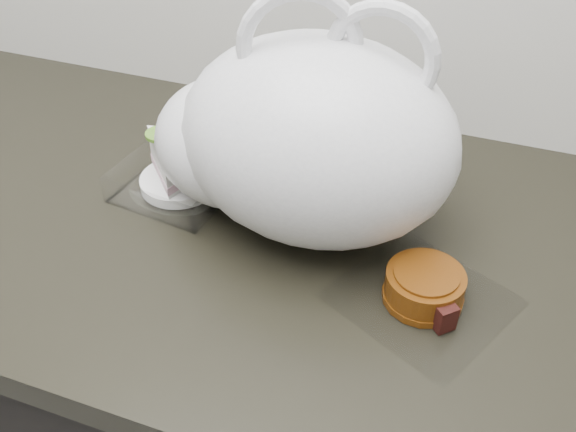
# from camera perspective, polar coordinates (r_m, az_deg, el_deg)

# --- Properties ---
(counter) EXTENTS (2.04, 0.64, 0.90)m
(counter) POSITION_cam_1_polar(r_m,az_deg,el_deg) (1.20, -4.36, -16.61)
(counter) COLOR black
(counter) RESTS_ON ground
(cake_tray) EXTENTS (0.17, 0.17, 0.12)m
(cake_tray) POSITION_cam_1_polar(r_m,az_deg,el_deg) (0.90, -9.76, 4.08)
(cake_tray) COLOR white
(cake_tray) RESTS_ON counter
(mooncake_wrap) EXTENTS (0.23, 0.23, 0.04)m
(mooncake_wrap) POSITION_cam_1_polar(r_m,az_deg,el_deg) (0.75, 12.04, -6.44)
(mooncake_wrap) COLOR white
(mooncake_wrap) RESTS_ON counter
(plastic_bag) EXTENTS (0.42, 0.33, 0.31)m
(plastic_bag) POSITION_cam_1_polar(r_m,az_deg,el_deg) (0.78, 1.03, 6.83)
(plastic_bag) COLOR white
(plastic_bag) RESTS_ON counter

